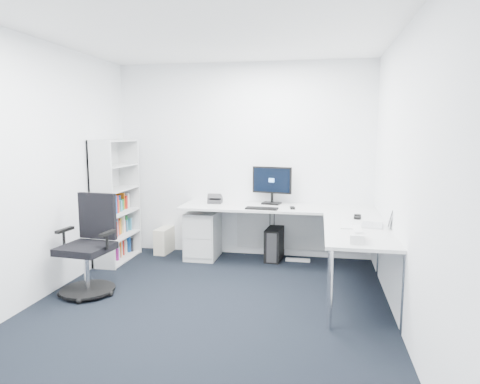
% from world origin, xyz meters
% --- Properties ---
extents(ground, '(4.20, 4.20, 0.00)m').
position_xyz_m(ground, '(0.00, 0.00, 0.00)').
color(ground, black).
extents(ceiling, '(4.20, 4.20, 0.00)m').
position_xyz_m(ceiling, '(0.00, 0.00, 2.70)').
color(ceiling, white).
extents(wall_back, '(3.60, 0.02, 2.70)m').
position_xyz_m(wall_back, '(0.00, 2.10, 1.35)').
color(wall_back, white).
rests_on(wall_back, ground).
extents(wall_front, '(3.60, 0.02, 2.70)m').
position_xyz_m(wall_front, '(0.00, -2.10, 1.35)').
color(wall_front, white).
rests_on(wall_front, ground).
extents(wall_left, '(0.02, 4.20, 2.70)m').
position_xyz_m(wall_left, '(-1.80, 0.00, 1.35)').
color(wall_left, white).
rests_on(wall_left, ground).
extents(wall_right, '(0.02, 4.20, 2.70)m').
position_xyz_m(wall_right, '(1.80, 0.00, 1.35)').
color(wall_right, white).
rests_on(wall_right, ground).
extents(l_desk, '(2.62, 1.47, 0.77)m').
position_xyz_m(l_desk, '(0.55, 1.40, 0.38)').
color(l_desk, silver).
rests_on(l_desk, ground).
extents(drawer_pedestal, '(0.42, 0.53, 0.65)m').
position_xyz_m(drawer_pedestal, '(-0.52, 1.79, 0.33)').
color(drawer_pedestal, silver).
rests_on(drawer_pedestal, ground).
extents(bookshelf, '(0.32, 0.83, 1.65)m').
position_xyz_m(bookshelf, '(-1.62, 1.45, 0.83)').
color(bookshelf, silver).
rests_on(bookshelf, ground).
extents(task_chair, '(0.66, 0.66, 1.08)m').
position_xyz_m(task_chair, '(-1.39, 0.24, 0.54)').
color(task_chair, black).
rests_on(task_chair, ground).
extents(black_pc_tower, '(0.24, 0.47, 0.44)m').
position_xyz_m(black_pc_tower, '(0.48, 1.88, 0.22)').
color(black_pc_tower, black).
rests_on(black_pc_tower, ground).
extents(beige_pc_tower, '(0.20, 0.40, 0.36)m').
position_xyz_m(beige_pc_tower, '(-1.13, 1.93, 0.18)').
color(beige_pc_tower, beige).
rests_on(beige_pc_tower, ground).
extents(power_strip, '(0.33, 0.06, 0.04)m').
position_xyz_m(power_strip, '(0.80, 1.84, 0.02)').
color(power_strip, silver).
rests_on(power_strip, ground).
extents(monitor, '(0.58, 0.28, 0.53)m').
position_xyz_m(monitor, '(0.43, 1.93, 1.03)').
color(monitor, black).
rests_on(monitor, l_desk).
extents(black_keyboard, '(0.42, 0.18, 0.02)m').
position_xyz_m(black_keyboard, '(0.35, 1.52, 0.78)').
color(black_keyboard, black).
rests_on(black_keyboard, l_desk).
extents(mouse, '(0.07, 0.10, 0.03)m').
position_xyz_m(mouse, '(0.73, 1.61, 0.78)').
color(mouse, black).
rests_on(mouse, l_desk).
extents(desk_phone, '(0.20, 0.20, 0.13)m').
position_xyz_m(desk_phone, '(-0.36, 1.87, 0.83)').
color(desk_phone, '#2A2A2C').
rests_on(desk_phone, l_desk).
extents(laptop, '(0.35, 0.35, 0.22)m').
position_xyz_m(laptop, '(1.62, 0.76, 0.88)').
color(laptop, silver).
rests_on(laptop, l_desk).
extents(white_keyboard, '(0.13, 0.42, 0.01)m').
position_xyz_m(white_keyboard, '(1.36, 0.75, 0.77)').
color(white_keyboard, silver).
rests_on(white_keyboard, l_desk).
extents(headphones, '(0.14, 0.20, 0.05)m').
position_xyz_m(headphones, '(1.51, 1.16, 0.79)').
color(headphones, black).
rests_on(headphones, l_desk).
extents(orange_fruit, '(0.07, 0.07, 0.07)m').
position_xyz_m(orange_fruit, '(1.45, 0.22, 0.80)').
color(orange_fruit, '#E25414').
rests_on(orange_fruit, l_desk).
extents(tissue_box, '(0.14, 0.24, 0.08)m').
position_xyz_m(tissue_box, '(1.41, 0.06, 0.81)').
color(tissue_box, silver).
rests_on(tissue_box, l_desk).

